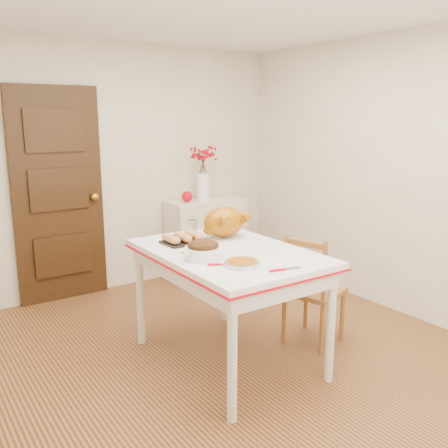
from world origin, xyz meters
TOP-DOWN VIEW (x-y plane):
  - floor at (0.00, 0.00)m, footprint 3.50×4.00m
  - ceiling at (0.00, 0.00)m, footprint 3.50×4.00m
  - wall_back at (0.00, 2.00)m, footprint 3.50×0.00m
  - wall_right at (1.75, 0.00)m, footprint 0.00×4.00m
  - door_back at (-0.70, 1.97)m, footprint 0.85×0.06m
  - sideboard at (0.85, 1.78)m, footprint 0.87×0.39m
  - kitchen_table at (-0.09, -0.01)m, footprint 0.97×1.42m
  - chair_oak at (0.65, -0.13)m, footprint 0.49×0.49m
  - berry_vase at (0.82, 1.78)m, footprint 0.32×0.32m
  - apple at (0.61, 1.78)m, footprint 0.12×0.12m
  - turkey_platter at (0.06, 0.26)m, footprint 0.46×0.40m
  - pumpkin_pie at (-0.23, -0.37)m, footprint 0.27×0.27m
  - stuffing_dish at (-0.35, -0.09)m, footprint 0.36×0.32m
  - rolls_tray at (-0.26, 0.34)m, footprint 0.30×0.24m
  - pie_server at (-0.06, -0.59)m, footprint 0.23×0.10m
  - carving_knife at (-0.31, -0.29)m, footprint 0.24×0.15m
  - drinking_glass at (-0.05, 0.56)m, footprint 0.09×0.09m
  - shaker_pair at (0.19, 0.56)m, footprint 0.11×0.07m

SIDE VIEW (x-z plane):
  - floor at x=0.00m, z-range 0.00..0.00m
  - kitchen_table at x=-0.09m, z-range 0.00..0.85m
  - sideboard at x=0.85m, z-range 0.00..0.87m
  - chair_oak at x=0.65m, z-range 0.00..0.89m
  - pie_server at x=-0.06m, z-range 0.85..0.86m
  - carving_knife at x=-0.31m, z-range 0.85..0.86m
  - pumpkin_pie at x=-0.23m, z-range 0.85..0.90m
  - rolls_tray at x=-0.26m, z-range 0.85..0.93m
  - shaker_pair at x=0.19m, z-range 0.85..0.95m
  - drinking_glass at x=-0.05m, z-range 0.85..0.97m
  - stuffing_dish at x=-0.35m, z-range 0.85..0.97m
  - apple at x=0.61m, z-range 0.87..0.99m
  - turkey_platter at x=0.06m, z-range 0.85..1.10m
  - door_back at x=-0.70m, z-range 0.00..2.06m
  - berry_vase at x=0.82m, z-range 0.87..1.49m
  - wall_back at x=0.00m, z-range 0.00..2.50m
  - wall_right at x=1.75m, z-range 0.00..2.50m
  - ceiling at x=0.00m, z-range 2.50..2.50m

